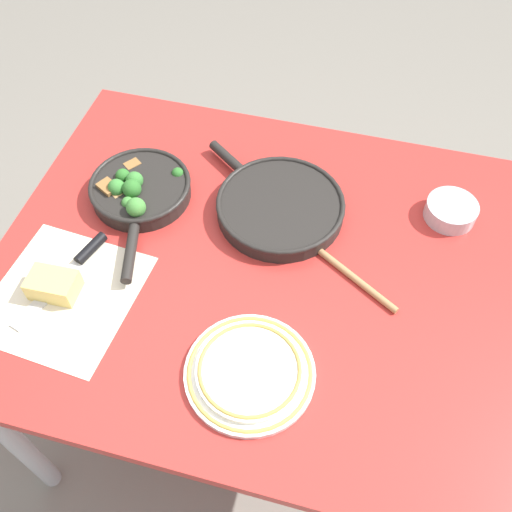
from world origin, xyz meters
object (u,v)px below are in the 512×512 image
at_px(grater_knife, 74,266).
at_px(dinner_plate_stack, 250,371).
at_px(skillet_eggs, 280,206).
at_px(prep_bowl_steel, 451,211).
at_px(wooden_spoon, 321,252).
at_px(cheese_block, 54,285).
at_px(skillet_broccoli, 139,190).

xyz_separation_m(grater_knife, dinner_plate_stack, (-0.43, 0.14, 0.00)).
bearing_deg(skillet_eggs, prep_bowl_steel, -130.48).
bearing_deg(skillet_eggs, wooden_spoon, 177.69).
height_order(skillet_eggs, cheese_block, cheese_block).
bearing_deg(grater_knife, cheese_block, 7.27).
bearing_deg(prep_bowl_steel, skillet_eggs, 12.86).
bearing_deg(skillet_broccoli, grater_knife, -29.79).
bearing_deg(dinner_plate_stack, cheese_block, -9.88).
height_order(wooden_spoon, dinner_plate_stack, dinner_plate_stack).
bearing_deg(skillet_eggs, cheese_block, 76.43).
bearing_deg(dinner_plate_stack, skillet_eggs, -84.43).
relative_size(skillet_eggs, grater_knife, 1.37).
xyz_separation_m(skillet_eggs, cheese_block, (0.41, 0.34, 0.00)).
relative_size(skillet_eggs, dinner_plate_stack, 1.46).
relative_size(grater_knife, dinner_plate_stack, 1.07).
xyz_separation_m(wooden_spoon, dinner_plate_stack, (0.08, 0.32, 0.00)).
bearing_deg(skillet_broccoli, dinner_plate_stack, 29.77).
relative_size(cheese_block, prep_bowl_steel, 0.87).
xyz_separation_m(wooden_spoon, prep_bowl_steel, (-0.27, -0.18, 0.01)).
relative_size(skillet_broccoli, prep_bowl_steel, 3.24).
bearing_deg(skillet_eggs, dinner_plate_stack, 132.23).
bearing_deg(wooden_spoon, skillet_eggs, -7.46).
distance_m(skillet_broccoli, wooden_spoon, 0.46).
distance_m(skillet_broccoli, skillet_eggs, 0.34).
distance_m(skillet_broccoli, cheese_block, 0.31).
xyz_separation_m(skillet_broccoli, grater_knife, (0.06, 0.23, -0.02)).
height_order(wooden_spoon, prep_bowl_steel, prep_bowl_steel).
height_order(skillet_broccoli, cheese_block, skillet_broccoli).
distance_m(grater_knife, dinner_plate_stack, 0.46).
bearing_deg(skillet_eggs, skillet_broccoli, 43.51).
xyz_separation_m(grater_knife, prep_bowl_steel, (-0.78, -0.36, 0.01)).
distance_m(skillet_eggs, wooden_spoon, 0.15).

